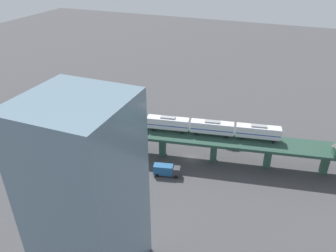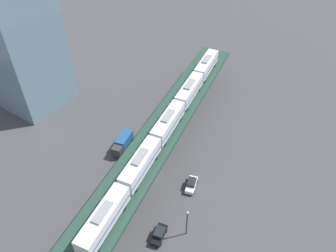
{
  "view_description": "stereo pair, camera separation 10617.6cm",
  "coord_description": "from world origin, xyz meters",
  "px_view_note": "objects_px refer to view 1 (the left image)",
  "views": [
    {
      "loc": [
        76.48,
        23.0,
        55.25
      ],
      "look_at": [
        -0.11,
        -7.28,
        9.32
      ],
      "focal_mm": 35.0,
      "sensor_mm": 36.0,
      "label": 1
    },
    {
      "loc": [
        -28.9,
        35.92,
        54.97
      ],
      "look_at": [
        -0.11,
        -7.28,
        9.32
      ],
      "focal_mm": 35.0,
      "sensor_mm": 36.0,
      "label": 2
    }
  ],
  "objects_px": {
    "street_car_black": "(233,146)",
    "office_tower": "(86,197)",
    "street_car_white": "(192,139)",
    "street_lamp": "(226,129)",
    "subway_train": "(168,123)",
    "delivery_truck": "(166,170)"
  },
  "relations": [
    {
      "from": "street_lamp",
      "to": "street_car_black",
      "type": "bearing_deg",
      "value": 41.54
    },
    {
      "from": "street_car_black",
      "to": "street_car_white",
      "type": "xyz_separation_m",
      "value": [
        0.93,
        -13.16,
        0.0
      ]
    },
    {
      "from": "street_car_white",
      "to": "street_lamp",
      "type": "height_order",
      "value": "street_lamp"
    },
    {
      "from": "street_car_white",
      "to": "delivery_truck",
      "type": "height_order",
      "value": "delivery_truck"
    },
    {
      "from": "office_tower",
      "to": "street_car_black",
      "type": "bearing_deg",
      "value": 163.1
    },
    {
      "from": "street_lamp",
      "to": "office_tower",
      "type": "distance_m",
      "value": 59.01
    },
    {
      "from": "street_car_black",
      "to": "street_car_white",
      "type": "bearing_deg",
      "value": -85.97
    },
    {
      "from": "office_tower",
      "to": "subway_train",
      "type": "bearing_deg",
      "value": -177.41
    },
    {
      "from": "street_car_black",
      "to": "street_lamp",
      "type": "height_order",
      "value": "street_lamp"
    },
    {
      "from": "delivery_truck",
      "to": "office_tower",
      "type": "bearing_deg",
      "value": -3.02
    },
    {
      "from": "delivery_truck",
      "to": "office_tower",
      "type": "xyz_separation_m",
      "value": [
        32.05,
        -1.69,
        16.24
      ]
    },
    {
      "from": "street_car_black",
      "to": "office_tower",
      "type": "distance_m",
      "value": 57.17
    },
    {
      "from": "subway_train",
      "to": "delivery_truck",
      "type": "bearing_deg",
      "value": 19.37
    },
    {
      "from": "delivery_truck",
      "to": "office_tower",
      "type": "height_order",
      "value": "office_tower"
    },
    {
      "from": "subway_train",
      "to": "office_tower",
      "type": "xyz_separation_m",
      "value": [
        42.32,
        1.91,
        7.64
      ]
    },
    {
      "from": "street_lamp",
      "to": "office_tower",
      "type": "relative_size",
      "value": 0.19
    },
    {
      "from": "subway_train",
      "to": "office_tower",
      "type": "height_order",
      "value": "office_tower"
    },
    {
      "from": "office_tower",
      "to": "street_car_white",
      "type": "bearing_deg",
      "value": 176.98
    },
    {
      "from": "street_lamp",
      "to": "office_tower",
      "type": "height_order",
      "value": "office_tower"
    },
    {
      "from": "subway_train",
      "to": "office_tower",
      "type": "relative_size",
      "value": 1.72
    },
    {
      "from": "subway_train",
      "to": "delivery_truck",
      "type": "relative_size",
      "value": 8.23
    },
    {
      "from": "street_car_black",
      "to": "street_lamp",
      "type": "xyz_separation_m",
      "value": [
        -3.77,
        -3.34,
        3.17
      ]
    }
  ]
}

